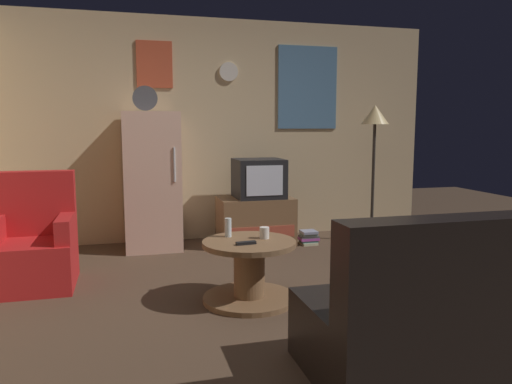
{
  "coord_description": "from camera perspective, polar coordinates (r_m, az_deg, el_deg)",
  "views": [
    {
      "loc": [
        -1.13,
        -3.41,
        1.35
      ],
      "look_at": [
        0.02,
        0.9,
        0.75
      ],
      "focal_mm": 34.54,
      "sensor_mm": 36.0,
      "label": 1
    }
  ],
  "objects": [
    {
      "name": "ground_plane",
      "position": [
        3.84,
        3.28,
        -12.95
      ],
      "size": [
        12.0,
        12.0,
        0.0
      ],
      "primitive_type": "plane",
      "color": "#4C3828"
    },
    {
      "name": "couch",
      "position": [
        3.0,
        22.9,
        -13.18
      ],
      "size": [
        1.7,
        0.8,
        0.92
      ],
      "color": "black",
      "rests_on": "ground_plane"
    },
    {
      "name": "mug_ceramic_white",
      "position": [
        3.85,
        0.97,
        -4.74
      ],
      "size": [
        0.08,
        0.08,
        0.09
      ],
      "primitive_type": "cylinder",
      "color": "silver",
      "rests_on": "coffee_table"
    },
    {
      "name": "remote_control",
      "position": [
        3.66,
        -1.16,
        -5.93
      ],
      "size": [
        0.15,
        0.06,
        0.02
      ],
      "primitive_type": "cube",
      "rotation": [
        0.0,
        0.0,
        0.11
      ],
      "color": "black",
      "rests_on": "coffee_table"
    },
    {
      "name": "book_stack",
      "position": [
        5.7,
        6.11,
        -5.27
      ],
      "size": [
        0.22,
        0.18,
        0.16
      ],
      "color": "beige",
      "rests_on": "ground_plane"
    },
    {
      "name": "tv_stand",
      "position": [
        5.65,
        -0.06,
        -3.36
      ],
      "size": [
        0.84,
        0.53,
        0.54
      ],
      "color": "brown",
      "rests_on": "ground_plane"
    },
    {
      "name": "armchair",
      "position": [
        4.59,
        -24.47,
        -5.76
      ],
      "size": [
        0.68,
        0.68,
        0.96
      ],
      "color": "red",
      "rests_on": "ground_plane"
    },
    {
      "name": "crt_tv",
      "position": [
        5.59,
        0.32,
        1.6
      ],
      "size": [
        0.54,
        0.51,
        0.44
      ],
      "color": "black",
      "rests_on": "tv_stand"
    },
    {
      "name": "wine_glass",
      "position": [
        3.91,
        -3.24,
        -4.12
      ],
      "size": [
        0.05,
        0.05,
        0.15
      ],
      "primitive_type": "cylinder",
      "color": "silver",
      "rests_on": "coffee_table"
    },
    {
      "name": "standing_lamp",
      "position": [
        5.9,
        13.58,
        7.52
      ],
      "size": [
        0.32,
        0.32,
        1.59
      ],
      "color": "#332D28",
      "rests_on": "ground_plane"
    },
    {
      "name": "fridge",
      "position": [
        5.51,
        -11.98,
        1.29
      ],
      "size": [
        0.6,
        0.62,
        1.77
      ],
      "color": "beige",
      "rests_on": "ground_plane"
    },
    {
      "name": "wall_with_art",
      "position": [
        5.97,
        -3.96,
        7.18
      ],
      "size": [
        5.2,
        0.12,
        2.59
      ],
      "color": "#D1B284",
      "rests_on": "ground_plane"
    },
    {
      "name": "coffee_table",
      "position": [
        3.84,
        -0.79,
        -9.14
      ],
      "size": [
        0.72,
        0.72,
        0.48
      ],
      "color": "brown",
      "rests_on": "ground_plane"
    }
  ]
}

